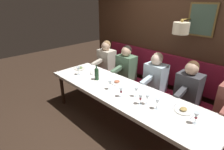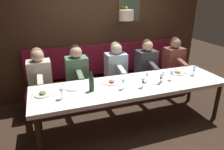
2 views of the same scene
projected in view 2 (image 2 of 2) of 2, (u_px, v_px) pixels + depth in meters
The scene contains 22 objects.
ground_plane at pixel (131, 123), 3.57m from camera, with size 12.00×12.00×0.00m, color #332319.
dining_table at pixel (132, 87), 3.33m from camera, with size 0.90×3.15×0.74m.
banquette_bench at pixel (113, 90), 4.27m from camera, with size 0.52×3.35×0.45m, color maroon.
back_wall_panel at pixel (105, 31), 4.37m from camera, with size 0.59×4.55×2.90m.
diner_nearest at pixel (174, 57), 4.48m from camera, with size 0.60×0.40×0.79m.
diner_near at pixel (146, 60), 4.28m from camera, with size 0.60×0.40×0.79m.
diner_middle at pixel (116, 63), 4.07m from camera, with size 0.60×0.40×0.79m.
diner_far at pixel (77, 67), 3.83m from camera, with size 0.60×0.40×0.79m.
diner_farthest at pixel (39, 72), 3.62m from camera, with size 0.60×0.40×0.79m.
place_setting_0 at pixel (73, 88), 3.16m from camera, with size 0.24×0.32×0.01m.
place_setting_1 at pixel (112, 82), 3.34m from camera, with size 0.24×0.31×0.05m.
place_setting_2 at pixel (43, 94), 2.94m from camera, with size 0.24×0.32×0.05m.
place_setting_3 at pixel (178, 73), 3.75m from camera, with size 0.24×0.32×0.05m.
wine_glass_0 at pixel (163, 75), 3.38m from camera, with size 0.07×0.07×0.16m.
wine_glass_1 at pixel (194, 69), 3.64m from camera, with size 0.07×0.07×0.16m.
wine_glass_2 at pixel (61, 91), 2.80m from camera, with size 0.07×0.07×0.16m.
wine_glass_3 at pixel (123, 82), 3.10m from camera, with size 0.07×0.07×0.16m.
wine_glass_4 at pixel (171, 73), 3.43m from camera, with size 0.07×0.07×0.16m.
wine_glass_5 at pixel (147, 75), 3.35m from camera, with size 0.07×0.07×0.16m.
wine_glass_6 at pixel (143, 80), 3.15m from camera, with size 0.07×0.07×0.16m.
wine_glass_7 at pixel (161, 77), 3.30m from camera, with size 0.07×0.07×0.16m.
wine_bottle at pixel (92, 84), 3.04m from camera, with size 0.08×0.08×0.30m.
Camera 2 is at (-2.75, 1.31, 2.08)m, focal length 33.16 mm.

